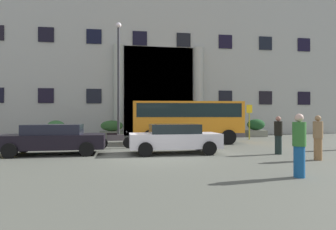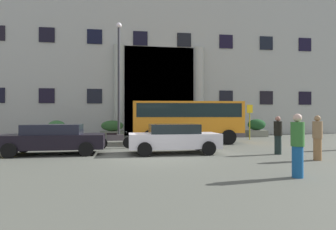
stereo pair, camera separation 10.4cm
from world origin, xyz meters
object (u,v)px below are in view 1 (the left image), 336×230
object	(u,v)px
hedge_planter_far_east	(56,130)
white_taxi_kerbside	(174,138)
pedestrian_man_red_shirt	(318,138)
parked_hatchback_near	(54,139)
pedestrian_woman_with_bag	(278,135)
pedestrian_woman_dark_dress	(299,145)
motorcycle_far_end	(115,140)
hedge_planter_entrance_right	(256,128)
hedge_planter_west	(112,129)
hedge_planter_entrance_left	(154,129)
lamppost_plaza_centre	(119,72)
orange_minibus	(187,118)
scooter_by_planter	(172,139)
motorcycle_near_kerb	(38,141)
hedge_planter_far_west	(190,128)
bus_stop_sign	(249,118)

from	to	relation	value
hedge_planter_far_east	white_taxi_kerbside	xyz separation A→B (m)	(7.66, -10.00, 0.03)
hedge_planter_far_east	pedestrian_man_red_shirt	size ratio (longest dim) A/B	0.81
parked_hatchback_near	pedestrian_woman_with_bag	world-z (taller)	pedestrian_woman_with_bag
parked_hatchback_near	pedestrian_woman_dark_dress	bearing A→B (deg)	-38.70
motorcycle_far_end	pedestrian_woman_dark_dress	xyz separation A→B (m)	(5.45, -7.85, 0.45)
hedge_planter_entrance_right	hedge_planter_far_east	world-z (taller)	hedge_planter_entrance_right
hedge_planter_west	pedestrian_woman_dark_dress	size ratio (longest dim) A/B	1.03
pedestrian_woman_dark_dress	hedge_planter_entrance_left	bearing A→B (deg)	-118.42
parked_hatchback_near	motorcycle_far_end	bearing A→B (deg)	34.28
hedge_planter_entrance_right	lamppost_plaza_centre	distance (m)	12.21
orange_minibus	hedge_planter_west	distance (m)	7.23
orange_minibus	lamppost_plaza_centre	distance (m)	6.33
hedge_planter_far_east	scooter_by_planter	size ratio (longest dim) A/B	0.74
motorcycle_near_kerb	motorcycle_far_end	world-z (taller)	same
white_taxi_kerbside	pedestrian_woman_with_bag	bearing A→B (deg)	-12.47
hedge_planter_far_east	hedge_planter_west	distance (m)	4.27
scooter_by_planter	lamppost_plaza_centre	xyz separation A→B (m)	(-3.09, 5.29, 4.46)
white_taxi_kerbside	pedestrian_man_red_shirt	distance (m)	5.92
motorcycle_near_kerb	parked_hatchback_near	bearing A→B (deg)	-66.90
hedge_planter_west	lamppost_plaza_centre	distance (m)	4.76
hedge_planter_far_west	bus_stop_sign	bearing A→B (deg)	-42.13
hedge_planter_entrance_left	bus_stop_sign	bearing A→B (deg)	-24.27
bus_stop_sign	motorcycle_far_end	world-z (taller)	bus_stop_sign
hedge_planter_far_east	lamppost_plaza_centre	xyz separation A→B (m)	(4.86, -2.15, 4.24)
hedge_planter_entrance_right	hedge_planter_entrance_left	bearing A→B (deg)	177.98
hedge_planter_entrance_right	motorcycle_near_kerb	world-z (taller)	hedge_planter_entrance_right
hedge_planter_entrance_right	parked_hatchback_near	xyz separation A→B (m)	(-13.97, -9.06, -0.01)
hedge_planter_far_west	pedestrian_woman_dark_dress	size ratio (longest dim) A/B	0.91
motorcycle_far_end	pedestrian_woman_with_bag	distance (m)	8.13
parked_hatchback_near	pedestrian_woman_dark_dress	size ratio (longest dim) A/B	2.54
white_taxi_kerbside	lamppost_plaza_centre	size ratio (longest dim) A/B	0.48
hedge_planter_entrance_left	pedestrian_man_red_shirt	size ratio (longest dim) A/B	1.24
scooter_by_planter	pedestrian_man_red_shirt	xyz separation A→B (m)	(4.94, -5.34, 0.43)
hedge_planter_far_west	motorcycle_far_end	bearing A→B (deg)	-127.02
scooter_by_planter	orange_minibus	bearing A→B (deg)	58.04
hedge_planter_far_west	scooter_by_planter	world-z (taller)	hedge_planter_far_west
lamppost_plaza_centre	white_taxi_kerbside	bearing A→B (deg)	-70.34
hedge_planter_entrance_right	hedge_planter_west	bearing A→B (deg)	177.84
bus_stop_sign	pedestrian_woman_dark_dress	bearing A→B (deg)	-108.44
orange_minibus	white_taxi_kerbside	size ratio (longest dim) A/B	1.68
scooter_by_planter	hedge_planter_entrance_right	bearing A→B (deg)	39.07
hedge_planter_entrance_left	motorcycle_near_kerb	world-z (taller)	hedge_planter_entrance_left
orange_minibus	hedge_planter_entrance_left	size ratio (longest dim) A/B	3.23
hedge_planter_west	hedge_planter_entrance_left	xyz separation A→B (m)	(3.35, -0.15, 0.01)
hedge_planter_entrance_right	parked_hatchback_near	size ratio (longest dim) A/B	0.36
motorcycle_near_kerb	hedge_planter_entrance_left	bearing A→B (deg)	38.42
pedestrian_woman_dark_dress	pedestrian_man_red_shirt	world-z (taller)	pedestrian_woman_dark_dress
hedge_planter_entrance_left	pedestrian_woman_dark_dress	world-z (taller)	pedestrian_woman_dark_dress
hedge_planter_far_east	hedge_planter_entrance_left	size ratio (longest dim) A/B	0.66
hedge_planter_far_west	hedge_planter_west	world-z (taller)	hedge_planter_far_west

